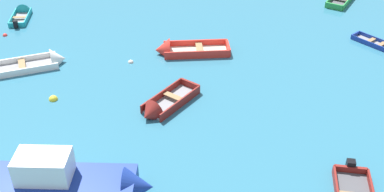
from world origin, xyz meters
TOP-DOWN VIEW (x-y plane):
  - motor_launch_deep_blue_distant_center at (-3.03, 13.54)m, footprint 6.78×2.95m
  - rowboat_maroon_cluster_inner at (-1.32, 19.82)m, footprint 2.64×3.98m
  - rowboat_turquoise_midfield_left at (-14.25, 28.87)m, footprint 1.96×3.20m
  - rowboat_red_back_row_right at (-2.05, 25.95)m, footprint 4.77×2.77m
  - rowboat_white_near_left at (-9.18, 22.82)m, footprint 4.26×3.50m
  - rowboat_deep_blue_near_camera at (10.37, 29.60)m, footprint 2.88×2.41m
  - mooring_buoy_central at (-13.69, 25.68)m, footprint 0.30×0.30m
  - mooring_buoy_outer_edge at (-4.43, 24.22)m, footprint 0.32×0.32m
  - mooring_buoy_trailing at (-7.06, 19.55)m, footprint 0.47×0.47m

SIDE VIEW (x-z plane):
  - mooring_buoy_central at x=-13.69m, z-range -0.15..0.15m
  - mooring_buoy_outer_edge at x=-4.43m, z-range -0.16..0.16m
  - mooring_buoy_trailing at x=-7.06m, z-range -0.23..0.23m
  - rowboat_deep_blue_near_camera at x=10.37m, z-range -0.29..0.56m
  - rowboat_turquoise_midfield_left at x=-14.25m, z-range -0.34..0.67m
  - rowboat_white_near_left at x=-9.18m, z-range -0.52..0.89m
  - rowboat_maroon_cluster_inner at x=-1.32m, z-range -0.39..0.81m
  - rowboat_red_back_row_right at x=-2.05m, z-range -0.48..0.93m
  - motor_launch_deep_blue_distant_center at x=-3.03m, z-range -0.48..1.79m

